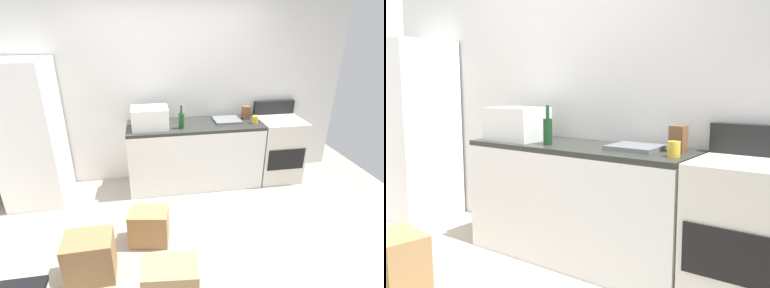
# 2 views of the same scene
# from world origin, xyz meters

# --- Properties ---
(wall_back) EXTENTS (5.00, 0.10, 2.60)m
(wall_back) POSITION_xyz_m (0.00, 1.55, 1.30)
(wall_back) COLOR silver
(wall_back) RESTS_ON ground_plane
(kitchen_counter) EXTENTS (1.80, 0.60, 0.90)m
(kitchen_counter) POSITION_xyz_m (0.30, 1.20, 0.45)
(kitchen_counter) COLOR white
(kitchen_counter) RESTS_ON ground_plane
(refrigerator) EXTENTS (0.68, 0.66, 1.79)m
(refrigerator) POSITION_xyz_m (-1.75, 1.15, 0.89)
(refrigerator) COLOR white
(refrigerator) RESTS_ON ground_plane
(stove_oven) EXTENTS (0.60, 0.61, 1.10)m
(stove_oven) POSITION_xyz_m (1.52, 1.21, 0.47)
(stove_oven) COLOR silver
(stove_oven) RESTS_ON ground_plane
(microwave) EXTENTS (0.46, 0.34, 0.27)m
(microwave) POSITION_xyz_m (-0.29, 1.15, 1.04)
(microwave) COLOR white
(microwave) RESTS_ON kitchen_counter
(sink_basin) EXTENTS (0.36, 0.32, 0.03)m
(sink_basin) POSITION_xyz_m (0.76, 1.25, 0.92)
(sink_basin) COLOR slate
(sink_basin) RESTS_ON kitchen_counter
(wine_bottle) EXTENTS (0.07, 0.07, 0.30)m
(wine_bottle) POSITION_xyz_m (0.10, 1.07, 1.01)
(wine_bottle) COLOR #193F1E
(wine_bottle) RESTS_ON kitchen_counter
(coffee_mug) EXTENTS (0.08, 0.08, 0.10)m
(coffee_mug) POSITION_xyz_m (1.10, 1.10, 0.95)
(coffee_mug) COLOR gold
(coffee_mug) RESTS_ON kitchen_counter
(knife_block) EXTENTS (0.10, 0.10, 0.18)m
(knife_block) POSITION_xyz_m (1.04, 1.31, 0.99)
(knife_block) COLOR brown
(knife_block) RESTS_ON kitchen_counter
(cardboard_box_large) EXTENTS (0.44, 0.34, 0.38)m
(cardboard_box_large) POSITION_xyz_m (-0.38, 0.09, 0.19)
(cardboard_box_large) COLOR #A37A4C
(cardboard_box_large) RESTS_ON ground_plane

